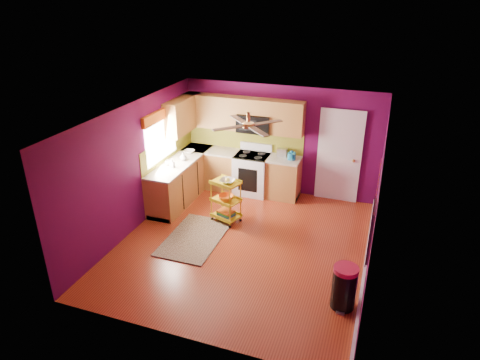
% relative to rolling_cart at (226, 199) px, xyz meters
% --- Properties ---
extents(ground, '(5.00, 5.00, 0.00)m').
position_rel_rolling_cart_xyz_m(ground, '(0.63, -0.70, -0.51)').
color(ground, maroon).
rests_on(ground, ground).
extents(room_envelope, '(4.54, 5.04, 2.52)m').
position_rel_rolling_cart_xyz_m(room_envelope, '(0.65, -0.70, 1.12)').
color(room_envelope, '#53093E').
rests_on(room_envelope, ground).
extents(lower_cabinets, '(2.81, 2.31, 0.94)m').
position_rel_rolling_cart_xyz_m(lower_cabinets, '(-0.72, 1.11, -0.08)').
color(lower_cabinets, '#905C27').
rests_on(lower_cabinets, ground).
extents(electric_range, '(0.76, 0.66, 1.13)m').
position_rel_rolling_cart_xyz_m(electric_range, '(0.08, 1.47, -0.03)').
color(electric_range, white).
rests_on(electric_range, ground).
extents(upper_cabinetry, '(2.80, 2.30, 1.26)m').
position_rel_rolling_cart_xyz_m(upper_cabinetry, '(-0.62, 1.47, 1.29)').
color(upper_cabinetry, '#905C27').
rests_on(upper_cabinetry, ground).
extents(left_window, '(0.08, 1.35, 1.08)m').
position_rel_rolling_cart_xyz_m(left_window, '(-1.59, 0.35, 1.23)').
color(left_window, white).
rests_on(left_window, ground).
extents(panel_door, '(0.95, 0.11, 2.15)m').
position_rel_rolling_cart_xyz_m(panel_door, '(1.98, 1.76, 0.51)').
color(panel_door, white).
rests_on(panel_door, ground).
extents(right_wall_art, '(0.04, 2.74, 1.04)m').
position_rel_rolling_cart_xyz_m(right_wall_art, '(2.85, -1.04, 0.93)').
color(right_wall_art, black).
rests_on(right_wall_art, ground).
extents(ceiling_fan, '(1.01, 1.01, 0.26)m').
position_rel_rolling_cart_xyz_m(ceiling_fan, '(0.63, -0.50, 1.78)').
color(ceiling_fan, '#BF8C3F').
rests_on(ceiling_fan, ground).
extents(shag_rug, '(1.01, 1.63, 0.02)m').
position_rel_rolling_cart_xyz_m(shag_rug, '(-0.34, -0.83, -0.50)').
color(shag_rug, black).
rests_on(shag_rug, ground).
extents(rolling_cart, '(0.65, 0.56, 1.00)m').
position_rel_rolling_cart_xyz_m(rolling_cart, '(0.00, 0.00, 0.00)').
color(rolling_cart, gold).
rests_on(rolling_cart, ground).
extents(trash_can, '(0.40, 0.42, 0.71)m').
position_rel_rolling_cart_xyz_m(trash_can, '(2.59, -1.82, -0.16)').
color(trash_can, black).
rests_on(trash_can, ground).
extents(teal_kettle, '(0.18, 0.18, 0.21)m').
position_rel_rolling_cart_xyz_m(teal_kettle, '(0.98, 1.50, 0.51)').
color(teal_kettle, '#136B94').
rests_on(teal_kettle, lower_cabinets).
extents(toaster, '(0.22, 0.15, 0.18)m').
position_rel_rolling_cart_xyz_m(toaster, '(0.73, 1.62, 0.52)').
color(toaster, beige).
rests_on(toaster, lower_cabinets).
extents(soap_bottle_a, '(0.09, 0.09, 0.20)m').
position_rel_rolling_cart_xyz_m(soap_bottle_a, '(-1.30, 0.21, 0.53)').
color(soap_bottle_a, '#EA3F72').
rests_on(soap_bottle_a, lower_cabinets).
extents(soap_bottle_b, '(0.15, 0.15, 0.19)m').
position_rel_rolling_cart_xyz_m(soap_bottle_b, '(-1.25, 0.64, 0.52)').
color(soap_bottle_b, white).
rests_on(soap_bottle_b, lower_cabinets).
extents(counter_dish, '(0.24, 0.24, 0.06)m').
position_rel_rolling_cart_xyz_m(counter_dish, '(-1.34, 1.12, 0.46)').
color(counter_dish, white).
rests_on(counter_dish, lower_cabinets).
extents(counter_cup, '(0.12, 0.12, 0.10)m').
position_rel_rolling_cart_xyz_m(counter_cup, '(-1.44, 0.30, 0.48)').
color(counter_cup, white).
rests_on(counter_cup, lower_cabinets).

